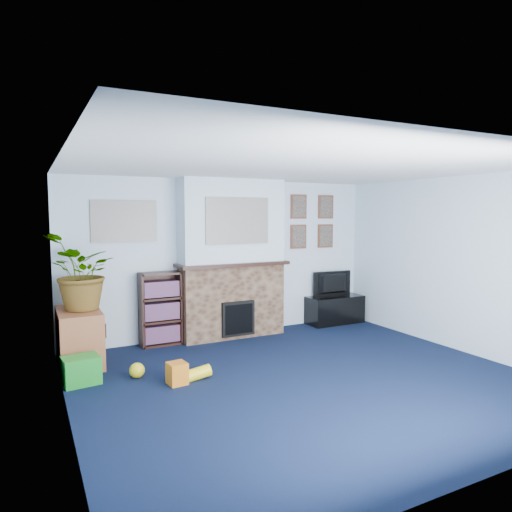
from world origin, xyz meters
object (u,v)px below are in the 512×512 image
bookshelf (160,310)px  sideboard (79,337)px  tv_stand (335,310)px  television (334,284)px

bookshelf → sideboard: (-1.14, -0.40, -0.15)m
tv_stand → bookshelf: size_ratio=0.94×
tv_stand → television: television is taller
tv_stand → bookshelf: bookshelf is taller
bookshelf → tv_stand: bearing=-1.4°
television → sideboard: bearing=8.1°
sideboard → tv_stand: bearing=4.5°
tv_stand → sideboard: (-4.16, -0.32, 0.12)m
television → tv_stand: bearing=93.3°
sideboard → bookshelf: bearing=19.4°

